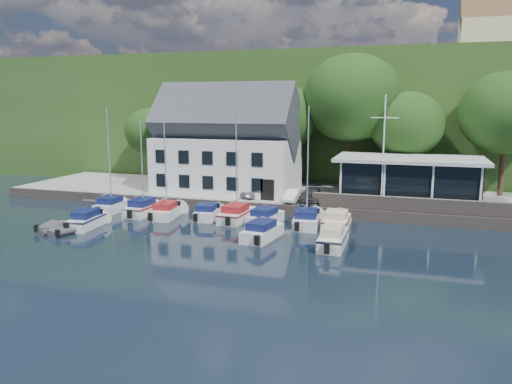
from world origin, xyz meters
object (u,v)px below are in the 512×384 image
Objects in this scene: boat_r1_3 at (208,211)px; boat_r1_6 at (308,173)px; car_silver at (255,191)px; dinghy_0 at (52,226)px; boat_r1_5 at (265,216)px; dinghy_1 at (64,230)px; boat_r2_4 at (333,236)px; boat_r1_1 at (142,163)px; boat_r2_3 at (262,230)px; car_blue at (348,195)px; boat_r2_0 at (88,218)px; club_pavilion at (408,179)px; boat_r1_7 at (336,219)px; car_white at (293,195)px; harbor_building at (227,149)px; boat_r1_4 at (236,168)px; car_dgrey at (311,195)px; boat_r1_2 at (166,170)px; boat_r1_0 at (109,165)px; flagpole at (383,152)px.

boat_r1_3 is 9.61m from boat_r1_6.
car_silver is 18.42m from dinghy_0.
boat_r1_5 reaches higher than dinghy_1.
car_silver is at bearing 129.33° from boat_r2_4.
boat_r1_1 is 1.54× the size of boat_r2_3.
car_blue is 11.97m from boat_r2_3.
club_pavilion is at bearing 23.29° from boat_r2_0.
boat_r1_7 is at bearing 1.83° from boat_r1_1.
dinghy_1 is at bearing -137.34° from car_white.
boat_r2_3 is (7.90, -13.58, -4.63)m from harbor_building.
car_white reaches higher than boat_r1_5.
boat_r2_0 is at bearing -168.99° from boat_r2_3.
club_pavilion reaches higher than car_blue.
boat_r1_4 is at bearing 14.73° from dinghy_0.
harbor_building is 3.19× the size of car_dgrey.
boat_r1_6 is at bearing 42.34° from dinghy_1.
car_dgrey reaches higher than boat_r1_3.
harbor_building is at bearing 156.44° from car_white.
boat_r1_4 is (-5.43, -5.08, 2.91)m from car_dgrey.
boat_r1_1 reaches higher than car_dgrey.
dinghy_1 is (-19.82, -8.08, -0.40)m from boat_r1_7.
boat_r1_1 is at bearing -117.64° from harbor_building.
car_blue is 0.69× the size of boat_r1_5.
boat_r1_2 is at bearing 178.10° from boat_r1_3.
boat_r1_4 is (-3.72, -5.02, 3.00)m from car_white.
dinghy_0 is (-22.18, -1.98, -0.44)m from boat_r2_4.
boat_r1_0 is 1.45× the size of boat_r2_3.
car_blue is at bearing 60.96° from boat_r1_6.
boat_r1_3 is (9.64, 0.04, -3.73)m from boat_r1_0.
boat_r2_3 is at bearing 29.87° from dinghy_1.
boat_r1_3 is at bearing -95.23° from car_silver.
boat_r1_2 is 11.62m from boat_r2_3.
club_pavilion is at bearing 16.02° from boat_r1_0.
boat_r1_4 is (12.34, 0.05, 0.15)m from boat_r1_0.
car_white is at bearing 98.03° from boat_r2_3.
boat_r1_0 is (-20.99, -6.08, 2.74)m from car_blue.
club_pavilion is 27.50m from boat_r1_0.
boat_r1_4 is (2.70, 0.01, 3.88)m from boat_r1_3.
dinghy_0 is at bearing -146.99° from boat_r1_5.
boat_r1_0 is at bearing 98.87° from boat_r2_0.
club_pavilion is at bearing 46.89° from boat_r1_5.
car_silver is 0.78× the size of car_dgrey.
boat_r1_5 is 0.93× the size of boat_r2_0.
car_dgrey is at bearing 90.85° from boat_r1_6.
car_dgrey is at bearing 23.15° from boat_r1_3.
flagpole is 1.57× the size of boat_r2_0.
harbor_building reaches higher than boat_r1_6.
boat_r1_6 is at bearing 71.12° from boat_r2_3.
dinghy_1 is (-15.02, -13.04, -1.23)m from car_white.
club_pavilion reaches higher than boat_r2_4.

